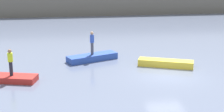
{
  "coord_description": "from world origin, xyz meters",
  "views": [
    {
      "loc": [
        -6.77,
        -20.98,
        7.29
      ],
      "look_at": [
        -3.18,
        3.7,
        0.45
      ],
      "focal_mm": 54.98,
      "sensor_mm": 36.0,
      "label": 1
    }
  ],
  "objects": [
    {
      "name": "rowboat_blue",
      "position": [
        -4.63,
        4.28,
        0.24
      ],
      "size": [
        4.05,
        2.51,
        0.48
      ],
      "primitive_type": "cube",
      "rotation": [
        0.0,
        0.0,
        0.39
      ],
      "color": "#2B4CAD",
      "rests_on": "ground_plane"
    },
    {
      "name": "embankment_wall",
      "position": [
        0.0,
        27.15,
        1.51
      ],
      "size": [
        80.0,
        1.2,
        3.02
      ],
      "primitive_type": "cube",
      "color": "#666056",
      "rests_on": "ground_plane"
    },
    {
      "name": "person_hiviz_shirt",
      "position": [
        -10.1,
        0.24,
        1.34
      ],
      "size": [
        0.32,
        0.32,
        1.71
      ],
      "color": "#232838",
      "rests_on": "rowboat_red"
    },
    {
      "name": "rowboat_yellow",
      "position": [
        0.49,
        1.94,
        0.24
      ],
      "size": [
        3.99,
        2.35,
        0.49
      ],
      "primitive_type": "cube",
      "rotation": [
        0.0,
        0.0,
        -0.39
      ],
      "color": "gold",
      "rests_on": "ground_plane"
    },
    {
      "name": "rowboat_red",
      "position": [
        -10.1,
        0.24,
        0.19
      ],
      "size": [
        3.34,
        1.98,
        0.39
      ],
      "primitive_type": "cube",
      "rotation": [
        0.0,
        0.0,
        -0.27
      ],
      "color": "red",
      "rests_on": "ground_plane"
    },
    {
      "name": "person_blue_shirt",
      "position": [
        -4.63,
        4.28,
        1.48
      ],
      "size": [
        0.32,
        0.32,
        1.78
      ],
      "color": "#4C4C56",
      "rests_on": "rowboat_blue"
    },
    {
      "name": "ground_plane",
      "position": [
        0.0,
        0.0,
        0.0
      ],
      "size": [
        120.0,
        120.0,
        0.0
      ],
      "primitive_type": "plane",
      "color": "slate"
    }
  ]
}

